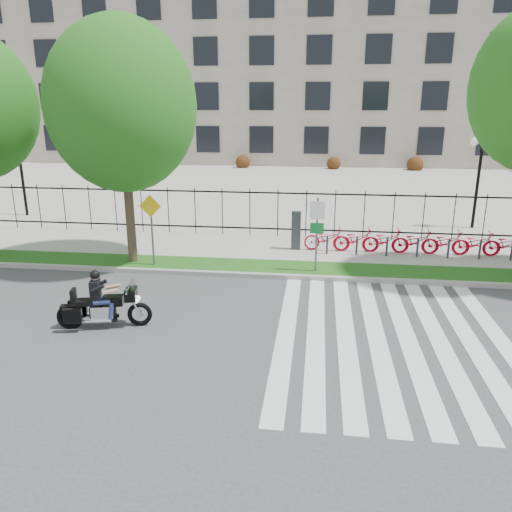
# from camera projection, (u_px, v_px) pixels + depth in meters

# --- Properties ---
(ground) EXTENTS (120.00, 120.00, 0.00)m
(ground) POSITION_uv_depth(u_px,v_px,m) (201.00, 328.00, 12.92)
(ground) COLOR #3C3B3E
(ground) RESTS_ON ground
(curb) EXTENTS (60.00, 0.20, 0.15)m
(curb) POSITION_uv_depth(u_px,v_px,m) (229.00, 274.00, 16.79)
(curb) COLOR #999790
(curb) RESTS_ON ground
(grass_verge) EXTENTS (60.00, 1.50, 0.15)m
(grass_verge) POSITION_uv_depth(u_px,v_px,m) (233.00, 267.00, 17.60)
(grass_verge) COLOR #1E4F13
(grass_verge) RESTS_ON ground
(sidewalk) EXTENTS (60.00, 3.50, 0.15)m
(sidewalk) POSITION_uv_depth(u_px,v_px,m) (244.00, 247.00, 19.97)
(sidewalk) COLOR #ACA8A1
(sidewalk) RESTS_ON ground
(plaza) EXTENTS (80.00, 34.00, 0.10)m
(plaza) POSITION_uv_depth(u_px,v_px,m) (279.00, 183.00, 36.64)
(plaza) COLOR #ACA8A1
(plaza) RESTS_ON ground
(crosswalk_stripes) EXTENTS (5.70, 8.00, 0.01)m
(crosswalk_stripes) POSITION_uv_depth(u_px,v_px,m) (392.00, 338.00, 12.34)
(crosswalk_stripes) COLOR silver
(crosswalk_stripes) RESTS_ON ground
(iron_fence) EXTENTS (30.00, 0.06, 2.00)m
(iron_fence) POSITION_uv_depth(u_px,v_px,m) (250.00, 212.00, 21.32)
(iron_fence) COLOR black
(iron_fence) RESTS_ON sidewalk
(office_building) EXTENTS (60.00, 21.90, 20.15)m
(office_building) POSITION_uv_depth(u_px,v_px,m) (296.00, 61.00, 52.68)
(office_building) COLOR gray
(office_building) RESTS_ON ground
(lamp_post_left) EXTENTS (1.06, 0.70, 4.25)m
(lamp_post_left) POSITION_uv_depth(u_px,v_px,m) (19.00, 154.00, 24.83)
(lamp_post_left) COLOR black
(lamp_post_left) RESTS_ON ground
(lamp_post_right) EXTENTS (1.06, 0.70, 4.25)m
(lamp_post_right) POSITION_uv_depth(u_px,v_px,m) (481.00, 160.00, 22.18)
(lamp_post_right) COLOR black
(lamp_post_right) RESTS_ON ground
(street_tree_1) EXTENTS (4.95, 4.95, 8.20)m
(street_tree_1) POSITION_uv_depth(u_px,v_px,m) (122.00, 106.00, 16.47)
(street_tree_1) COLOR #362A1D
(street_tree_1) RESTS_ON grass_verge
(bike_share_station) EXTENTS (8.85, 0.85, 1.50)m
(bike_share_station) POSITION_uv_depth(u_px,v_px,m) (413.00, 241.00, 18.80)
(bike_share_station) COLOR #2D2D33
(bike_share_station) RESTS_ON sidewalk
(sign_pole_regulatory) EXTENTS (0.50, 0.09, 2.50)m
(sign_pole_regulatory) POSITION_uv_depth(u_px,v_px,m) (317.00, 225.00, 16.42)
(sign_pole_regulatory) COLOR #59595B
(sign_pole_regulatory) RESTS_ON grass_verge
(sign_pole_warning) EXTENTS (0.78, 0.09, 2.49)m
(sign_pole_warning) POSITION_uv_depth(u_px,v_px,m) (151.00, 221.00, 17.10)
(sign_pole_warning) COLOR #59595B
(sign_pole_warning) RESTS_ON grass_verge
(motorcycle_rider) EXTENTS (2.39, 0.99, 1.87)m
(motorcycle_rider) POSITION_uv_depth(u_px,v_px,m) (103.00, 304.00, 12.81)
(motorcycle_rider) COLOR black
(motorcycle_rider) RESTS_ON ground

